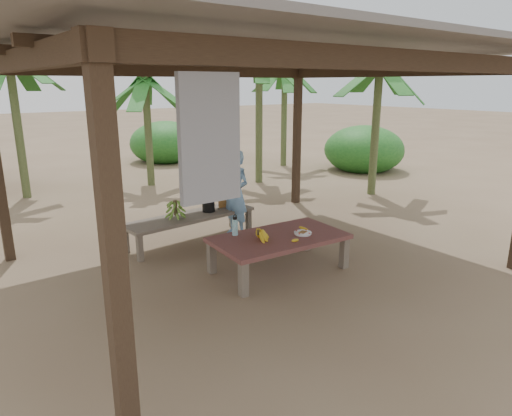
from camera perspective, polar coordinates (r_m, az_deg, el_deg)
ground at (r=6.61m, az=-0.01°, el=-6.96°), size 80.00×80.00×0.00m
pavilion at (r=6.10m, az=-0.03°, el=17.89°), size 6.60×5.60×2.95m
work_table at (r=6.24m, az=2.90°, el=-4.08°), size 1.87×1.13×0.50m
bench at (r=7.44m, az=-8.18°, el=-1.31°), size 2.24×0.76×0.45m
ripe_banana_bunch at (r=6.00m, az=0.27°, el=-3.37°), size 0.34×0.32×0.16m
plate at (r=6.30m, az=5.86°, el=-3.15°), size 0.24×0.24×0.04m
loose_banana_front at (r=5.99m, az=4.92°, el=-4.05°), size 0.16×0.07×0.04m
loose_banana_side at (r=6.48m, az=5.97°, el=-2.57°), size 0.08×0.16×0.04m
water_flask at (r=6.22m, az=-2.64°, el=-2.32°), size 0.08×0.08×0.30m
green_banana_stalk at (r=7.25m, az=-10.03°, el=-0.10°), size 0.29×0.29×0.31m
cooking_pot at (r=7.59m, az=-5.96°, el=0.22°), size 0.21×0.21×0.18m
skewer_rack at (r=7.69m, az=-4.22°, el=0.70°), size 0.19×0.09×0.24m
woman at (r=7.61m, az=-2.57°, el=1.81°), size 0.44×0.59×1.46m
banana_plant_ne at (r=11.74m, az=0.39°, el=17.51°), size 1.80×1.80×3.45m
banana_plant_n at (r=11.69m, az=-13.64°, el=14.31°), size 1.80×1.80×2.86m
banana_plant_nw at (r=11.34m, az=-28.46°, el=15.45°), size 1.80×1.80×3.38m
banana_plant_e at (r=10.76m, az=15.15°, el=15.81°), size 1.80×1.80×3.18m
banana_plant_far at (r=14.27m, az=3.61°, el=16.33°), size 1.80×1.80×3.26m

